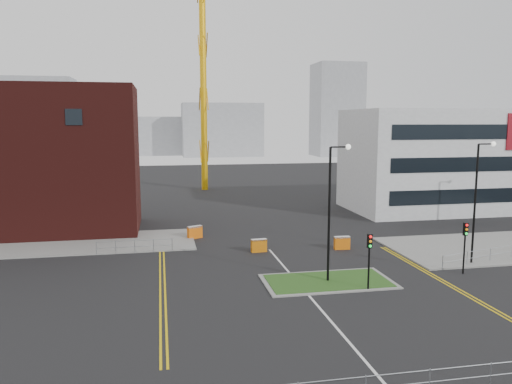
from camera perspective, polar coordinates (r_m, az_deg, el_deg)
The scene contains 25 objects.
ground at distance 26.50m, azimuth 9.81°, elevation -15.72°, with size 200.00×200.00×0.00m, color black.
pavement_left at distance 47.21m, azimuth -24.46°, elevation -5.60°, with size 28.00×8.00×0.12m, color slate.
island_kerb at distance 34.16m, azimuth 8.20°, elevation -10.08°, with size 8.60×4.60×0.08m, color slate.
grass_island at distance 34.15m, azimuth 8.20°, elevation -10.05°, with size 8.00×4.00×0.12m, color #264A18.
brick_building at distance 52.71m, azimuth -26.54°, elevation 3.12°, with size 24.20×10.07×14.24m.
office_block at distance 64.91m, azimuth 21.58°, elevation 3.43°, with size 25.00×12.20×12.00m.
tower_crane at distance 79.99m, azimuth -1.79°, elevation 19.80°, with size 52.98×3.70×38.99m.
streetlamp_island at distance 32.96m, azimuth 8.74°, elevation -1.14°, with size 1.46×0.36×9.18m.
streetlamp_right_near at distance 40.26m, azimuth 24.06°, elevation -0.08°, with size 1.46×0.36×9.18m.
traffic_light_island at distance 32.36m, azimuth 12.84°, elevation -6.57°, with size 0.28×0.33×3.65m.
traffic_light_right at distance 37.87m, azimuth 22.79°, elevation -4.87°, with size 0.28×0.33×3.65m.
railing_front at distance 21.23m, azimuth 15.94°, elevation -19.93°, with size 24.05×0.05×1.10m.
railing_left at distance 41.87m, azimuth -13.70°, elevation -5.82°, with size 6.05×0.05×1.10m.
centre_line at distance 28.23m, azimuth 8.33°, elevation -14.15°, with size 0.15×30.00×0.01m, color silver.
yellow_left_a at distance 34.32m, azimuth -10.90°, elevation -10.12°, with size 0.12×24.00×0.01m, color gold.
yellow_left_b at distance 34.31m, azimuth -10.39°, elevation -10.11°, with size 0.12×24.00×0.01m, color gold.
yellow_right_a at distance 35.59m, azimuth 20.95°, elevation -9.85°, with size 0.12×20.00×0.01m, color gold.
yellow_right_b at distance 35.75m, azimuth 21.36°, elevation -9.80°, with size 0.12×20.00×0.01m, color gold.
skyline_a at distance 146.00m, azimuth -23.48°, elevation 7.58°, with size 18.00×12.00×22.00m, color gray.
skyline_b at distance 153.79m, azimuth -3.93°, elevation 7.10°, with size 24.00×12.00×16.00m, color gray.
skyline_c at distance 157.15m, azimuth 9.23°, elevation 9.23°, with size 14.00×12.00×28.00m, color gray.
skyline_d at distance 162.69m, azimuth -10.70°, elevation 6.33°, with size 30.00×12.00×12.00m, color gray.
barrier_left at distance 46.11m, azimuth -7.01°, elevation -4.52°, with size 1.43×0.95×1.14m.
barrier_mid at distance 41.12m, azimuth 0.33°, elevation -6.07°, with size 1.31×0.54×1.07m.
barrier_right at distance 42.56m, azimuth 9.80°, elevation -5.68°, with size 1.32×0.50×1.10m.
Camera 1 is at (-8.79, -22.62, 10.66)m, focal length 35.00 mm.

